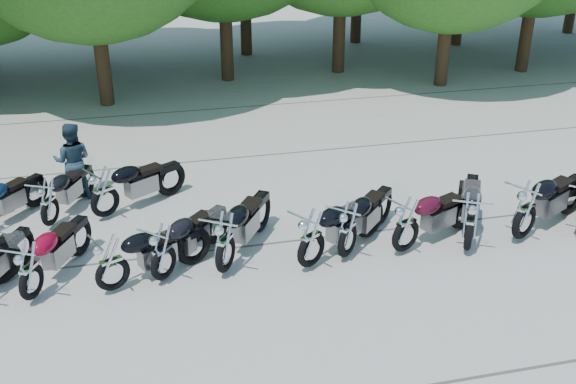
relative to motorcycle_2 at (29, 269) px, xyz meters
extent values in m
plane|color=#9E988F|center=(4.71, -0.52, -0.63)|extent=(90.00, 90.00, 0.00)
cylinder|color=#3A2614|center=(1.14, 10.72, 1.34)|extent=(0.44, 0.44, 3.93)
cylinder|color=#3A2614|center=(5.25, 12.57, 1.43)|extent=(0.44, 0.44, 4.13)
cylinder|color=#3A2614|center=(9.33, 12.68, 1.41)|extent=(0.44, 0.44, 4.09)
cylinder|color=#3A2614|center=(12.27, 10.29, 1.18)|extent=(0.44, 0.44, 3.62)
cylinder|color=#3A2614|center=(15.92, 11.26, 1.36)|extent=(0.44, 0.44, 3.98)
cylinder|color=#3A2614|center=(0.95, 15.90, 1.08)|extent=(0.44, 0.44, 3.42)
cylinder|color=#3A2614|center=(6.51, 15.94, 1.15)|extent=(0.44, 0.44, 3.56)
cylinder|color=#3A2614|center=(15.39, 15.57, 1.18)|extent=(0.44, 0.44, 3.63)
imported|color=#1E333F|center=(0.53, 4.08, 0.24)|extent=(0.93, 0.77, 1.75)
camera|label=1|loc=(2.06, -10.38, 6.10)|focal=42.00mm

